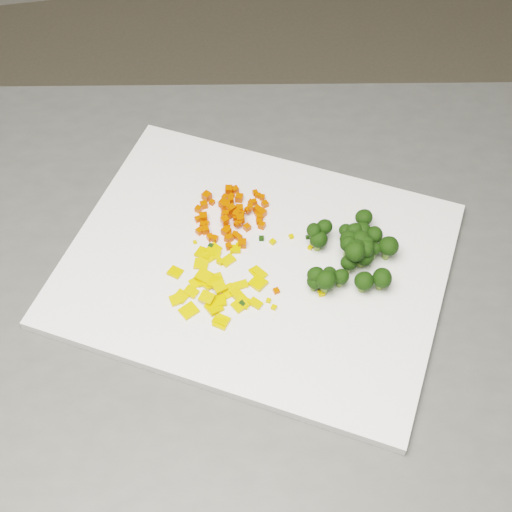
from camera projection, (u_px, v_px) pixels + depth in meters
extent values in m
plane|color=#7F705A|center=(107.00, 491.00, 1.65)|extent=(4.00, 4.00, 0.00)
cube|color=#4E4E4B|center=(224.00, 412.00, 1.28)|extent=(1.13, 0.88, 0.90)
cube|color=white|center=(256.00, 264.00, 0.92)|extent=(0.59, 0.56, 0.01)
cube|color=#DB3502|center=(259.00, 221.00, 0.95)|extent=(0.01, 0.01, 0.01)
cube|color=#DB3502|center=(227.00, 229.00, 0.94)|extent=(0.01, 0.01, 0.01)
cube|color=#DB3502|center=(233.00, 213.00, 0.96)|extent=(0.01, 0.01, 0.01)
cube|color=#DB3502|center=(258.00, 195.00, 0.98)|extent=(0.01, 0.01, 0.01)
cube|color=#DB3502|center=(229.00, 233.00, 0.94)|extent=(0.01, 0.01, 0.01)
cube|color=#DB3502|center=(232.00, 214.00, 0.96)|extent=(0.01, 0.01, 0.01)
cube|color=#DB3502|center=(198.00, 219.00, 0.95)|extent=(0.01, 0.01, 0.01)
cube|color=#DB3502|center=(226.00, 216.00, 0.95)|extent=(0.01, 0.01, 0.01)
cube|color=#DB3502|center=(228.00, 238.00, 0.93)|extent=(0.01, 0.01, 0.01)
cube|color=#DB3502|center=(225.00, 197.00, 0.97)|extent=(0.01, 0.01, 0.01)
cube|color=#DB3502|center=(229.00, 190.00, 0.98)|extent=(0.01, 0.01, 0.01)
cube|color=#DB3502|center=(225.00, 220.00, 0.93)|extent=(0.01, 0.01, 0.01)
cube|color=#DB3502|center=(239.00, 198.00, 0.97)|extent=(0.01, 0.01, 0.01)
cube|color=#DB3502|center=(236.00, 218.00, 0.94)|extent=(0.01, 0.01, 0.01)
cube|color=#DB3502|center=(248.00, 210.00, 0.95)|extent=(0.01, 0.01, 0.01)
cube|color=#DB3502|center=(224.00, 204.00, 0.96)|extent=(0.01, 0.01, 0.01)
cube|color=#DB3502|center=(235.00, 234.00, 0.93)|extent=(0.01, 0.01, 0.01)
cube|color=#DB3502|center=(203.00, 217.00, 0.95)|extent=(0.01, 0.01, 0.01)
cube|color=#DB3502|center=(237.00, 213.00, 0.94)|extent=(0.01, 0.01, 0.01)
cube|color=#DB3502|center=(223.00, 205.00, 0.97)|extent=(0.01, 0.01, 0.01)
cube|color=#DB3502|center=(242.00, 243.00, 0.92)|extent=(0.01, 0.01, 0.01)
cube|color=#DB3502|center=(225.00, 210.00, 0.96)|extent=(0.01, 0.01, 0.01)
cube|color=#DB3502|center=(205.00, 230.00, 0.94)|extent=(0.01, 0.01, 0.01)
cube|color=#DB3502|center=(204.00, 205.00, 0.96)|extent=(0.01, 0.01, 0.01)
cube|color=#DB3502|center=(235.00, 190.00, 0.98)|extent=(0.01, 0.01, 0.01)
cube|color=#DB3502|center=(226.00, 214.00, 0.94)|extent=(0.01, 0.01, 0.01)
cube|color=#DB3502|center=(257.00, 213.00, 0.96)|extent=(0.01, 0.01, 0.01)
cube|color=#DB3502|center=(207.00, 196.00, 0.97)|extent=(0.01, 0.01, 0.01)
cube|color=#DB3502|center=(259.00, 220.00, 0.95)|extent=(0.01, 0.01, 0.01)
cube|color=#DB3502|center=(198.00, 209.00, 0.96)|extent=(0.01, 0.01, 0.01)
cube|color=#DB3502|center=(240.00, 209.00, 0.95)|extent=(0.01, 0.01, 0.01)
cube|color=#DB3502|center=(257.00, 210.00, 0.96)|extent=(0.01, 0.01, 0.01)
cube|color=#DB3502|center=(215.00, 239.00, 0.93)|extent=(0.01, 0.01, 0.01)
cube|color=#DB3502|center=(225.00, 214.00, 0.96)|extent=(0.01, 0.01, 0.01)
cube|color=#DB3502|center=(237.00, 224.00, 0.94)|extent=(0.01, 0.01, 0.01)
cube|color=#DB3502|center=(231.00, 209.00, 0.95)|extent=(0.01, 0.01, 0.01)
cube|color=#DB3502|center=(226.00, 205.00, 0.95)|extent=(0.01, 0.01, 0.01)
cube|color=#DB3502|center=(254.00, 202.00, 0.97)|extent=(0.01, 0.01, 0.01)
cube|color=#DB3502|center=(239.00, 237.00, 0.93)|extent=(0.01, 0.01, 0.01)
cube|color=#DB3502|center=(255.00, 193.00, 0.98)|extent=(0.01, 0.01, 0.01)
cube|color=#DB3502|center=(231.00, 200.00, 0.96)|extent=(0.01, 0.01, 0.01)
cube|color=#DB3502|center=(259.00, 217.00, 0.95)|extent=(0.01, 0.01, 0.01)
cube|color=#DB3502|center=(199.00, 231.00, 0.94)|extent=(0.01, 0.01, 0.01)
cube|color=#DB3502|center=(262.00, 225.00, 0.94)|extent=(0.01, 0.01, 0.01)
cube|color=#DB3502|center=(203.00, 225.00, 0.94)|extent=(0.01, 0.01, 0.01)
cube|color=#DB3502|center=(236.00, 235.00, 0.93)|extent=(0.01, 0.01, 0.01)
cube|color=#DB3502|center=(250.00, 207.00, 0.95)|extent=(0.01, 0.01, 0.01)
cube|color=#DB3502|center=(262.00, 197.00, 0.97)|extent=(0.01, 0.01, 0.01)
cube|color=#DB3502|center=(242.00, 214.00, 0.95)|extent=(0.01, 0.01, 0.01)
cube|color=#DB3502|center=(265.00, 204.00, 0.97)|extent=(0.01, 0.01, 0.01)
cube|color=#DB3502|center=(247.00, 227.00, 0.94)|extent=(0.01, 0.01, 0.01)
cube|color=#DB3502|center=(231.00, 213.00, 0.95)|extent=(0.01, 0.01, 0.01)
cube|color=#DB3502|center=(232.00, 196.00, 0.98)|extent=(0.01, 0.01, 0.01)
cube|color=#DB3502|center=(229.00, 238.00, 0.93)|extent=(0.01, 0.01, 0.01)
cube|color=#DB3502|center=(229.00, 246.00, 0.92)|extent=(0.01, 0.01, 0.01)
cube|color=#DB3502|center=(262.00, 213.00, 0.95)|extent=(0.01, 0.01, 0.01)
cube|color=#DB3502|center=(207.00, 224.00, 0.95)|extent=(0.01, 0.01, 0.01)
cube|color=#DB3502|center=(232.00, 208.00, 0.95)|extent=(0.01, 0.01, 0.01)
cube|color=#DB3502|center=(240.00, 219.00, 0.94)|extent=(0.01, 0.01, 0.01)
cube|color=#DB3502|center=(212.00, 202.00, 0.97)|extent=(0.01, 0.01, 0.01)
cube|color=#DB3502|center=(236.00, 214.00, 0.94)|extent=(0.01, 0.01, 0.01)
cube|color=#DB3502|center=(210.00, 238.00, 0.93)|extent=(0.01, 0.01, 0.01)
cube|color=#DB3502|center=(226.00, 232.00, 0.94)|extent=(0.01, 0.01, 0.01)
cube|color=#DB3502|center=(239.00, 222.00, 0.94)|extent=(0.01, 0.01, 0.01)
cube|color=#DB3502|center=(251.00, 202.00, 0.97)|extent=(0.01, 0.01, 0.01)
cube|color=#E6A50C|center=(202.00, 282.00, 0.89)|extent=(0.01, 0.01, 0.01)
cube|color=#E6A50C|center=(228.00, 261.00, 0.91)|extent=(0.02, 0.02, 0.01)
cube|color=#E6A50C|center=(219.00, 286.00, 0.88)|extent=(0.02, 0.02, 0.00)
cube|color=#E6A50C|center=(197.00, 282.00, 0.89)|extent=(0.02, 0.02, 0.01)
cube|color=#E6A50C|center=(246.00, 303.00, 0.87)|extent=(0.02, 0.02, 0.01)
cube|color=#E6A50C|center=(207.00, 297.00, 0.87)|extent=(0.02, 0.02, 0.01)
cube|color=#E6A50C|center=(208.00, 284.00, 0.89)|extent=(0.02, 0.02, 0.01)
cube|color=#E6A50C|center=(205.00, 278.00, 0.89)|extent=(0.02, 0.02, 0.01)
cube|color=#E6A50C|center=(189.00, 311.00, 0.87)|extent=(0.03, 0.03, 0.01)
cube|color=#E6A50C|center=(215.00, 279.00, 0.89)|extent=(0.02, 0.02, 0.01)
cube|color=#E6A50C|center=(215.00, 255.00, 0.92)|extent=(0.02, 0.02, 0.01)
cube|color=#E6A50C|center=(222.00, 322.00, 0.86)|extent=(0.02, 0.02, 0.00)
cube|color=#E6A50C|center=(204.00, 276.00, 0.89)|extent=(0.03, 0.03, 0.01)
cube|color=#E6A50C|center=(238.00, 296.00, 0.88)|extent=(0.02, 0.02, 0.01)
cube|color=#E6A50C|center=(214.00, 282.00, 0.89)|extent=(0.02, 0.02, 0.01)
cube|color=#E6A50C|center=(191.00, 292.00, 0.88)|extent=(0.02, 0.02, 0.01)
cube|color=#E6A50C|center=(201.00, 264.00, 0.91)|extent=(0.02, 0.02, 0.01)
cube|color=#E6A50C|center=(181.00, 297.00, 0.88)|extent=(0.02, 0.02, 0.01)
cube|color=#E6A50C|center=(235.00, 249.00, 0.92)|extent=(0.02, 0.02, 0.01)
cube|color=#E6A50C|center=(240.00, 285.00, 0.89)|extent=(0.02, 0.01, 0.01)
cube|color=#E6A50C|center=(175.00, 272.00, 0.90)|extent=(0.02, 0.02, 0.01)
cube|color=#E6A50C|center=(258.00, 283.00, 0.89)|extent=(0.03, 0.03, 0.01)
cube|color=#E6A50C|center=(176.00, 300.00, 0.87)|extent=(0.02, 0.02, 0.01)
cube|color=#E6A50C|center=(256.00, 303.00, 0.87)|extent=(0.02, 0.02, 0.01)
cube|color=#E6A50C|center=(218.00, 301.00, 0.87)|extent=(0.02, 0.02, 0.01)
cube|color=#E6A50C|center=(206.00, 259.00, 0.91)|extent=(0.02, 0.02, 0.00)
cube|color=#E6A50C|center=(260.00, 273.00, 0.90)|extent=(0.02, 0.02, 0.01)
cube|color=#E6A50C|center=(204.00, 253.00, 0.92)|extent=(0.03, 0.03, 0.01)
cube|color=#E6A50C|center=(240.00, 305.00, 0.87)|extent=(0.02, 0.02, 0.01)
cube|color=#E6A50C|center=(220.00, 322.00, 0.86)|extent=(0.02, 0.02, 0.01)
cube|color=#E6A50C|center=(255.00, 271.00, 0.90)|extent=(0.02, 0.02, 0.00)
cube|color=#E6A50C|center=(213.00, 250.00, 0.92)|extent=(0.02, 0.02, 0.01)
cube|color=#E6A50C|center=(229.00, 291.00, 0.88)|extent=(0.02, 0.02, 0.00)
cube|color=#E6A50C|center=(214.00, 308.00, 0.87)|extent=(0.02, 0.02, 0.01)
cube|color=#E6A50C|center=(273.00, 242.00, 0.93)|extent=(0.01, 0.01, 0.00)
cube|color=#E6A50C|center=(310.00, 248.00, 0.92)|extent=(0.01, 0.01, 0.00)
cube|color=#E6A50C|center=(291.00, 237.00, 0.93)|extent=(0.01, 0.01, 0.00)
cube|color=black|center=(243.00, 304.00, 0.87)|extent=(0.01, 0.01, 0.01)
cube|color=#E6A50C|center=(195.00, 242.00, 0.93)|extent=(0.01, 0.01, 0.00)
cube|color=#DB3502|center=(324.00, 283.00, 0.89)|extent=(0.01, 0.01, 0.00)
cube|color=#E6A50C|center=(268.00, 301.00, 0.87)|extent=(0.01, 0.01, 0.00)
cube|color=black|center=(211.00, 246.00, 0.92)|extent=(0.01, 0.01, 0.00)
cube|color=black|center=(261.00, 238.00, 0.93)|extent=(0.01, 0.01, 0.00)
cube|color=#DB3502|center=(276.00, 291.00, 0.88)|extent=(0.01, 0.01, 0.00)
cube|color=#E6A50C|center=(220.00, 262.00, 0.91)|extent=(0.01, 0.01, 0.01)
cube|color=#E6A50C|center=(240.00, 244.00, 0.93)|extent=(0.01, 0.01, 0.01)
cube|color=#E6A50C|center=(274.00, 307.00, 0.87)|extent=(0.01, 0.01, 0.00)
cube|color=#E6A50C|center=(321.00, 293.00, 0.88)|extent=(0.01, 0.01, 0.01)
cube|color=black|center=(308.00, 237.00, 0.93)|extent=(0.01, 0.01, 0.00)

